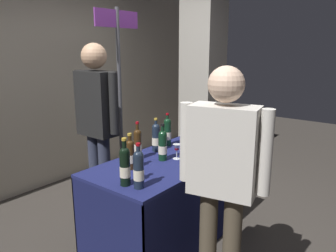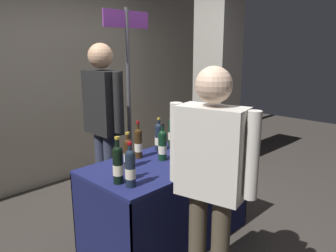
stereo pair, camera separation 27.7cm
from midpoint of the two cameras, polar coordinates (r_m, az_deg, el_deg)
The scene contains 20 objects.
ground_plane at distance 3.20m, azimuth 2.62°, elevation -19.06°, with size 12.00×12.00×0.00m, color #38332D.
back_partition at distance 4.32m, azimuth -18.13°, elevation 8.99°, with size 7.75×0.12×2.85m, color #B2A893.
concrete_pillar at distance 4.68m, azimuth 10.35°, elevation 9.81°, with size 0.48×0.48×2.87m, color gray.
tasting_table at distance 2.94m, azimuth 2.74°, elevation -10.33°, with size 1.46×0.74×0.77m.
featured_wine_bottle at distance 2.63m, azimuth -4.02°, elevation -4.68°, with size 0.07×0.07×0.30m.
display_bottle_0 at distance 2.96m, azimuth 9.91°, elevation -2.71°, with size 0.07×0.07×0.31m.
display_bottle_1 at distance 2.62m, azimuth 6.10°, elevation -4.77°, with size 0.07×0.07×0.30m.
display_bottle_2 at distance 2.85m, azimuth -2.43°, elevation -2.97°, with size 0.07×0.07×0.33m.
display_bottle_3 at distance 2.34m, azimuth -5.36°, elevation -6.62°, with size 0.08×0.08×0.35m.
display_bottle_4 at distance 3.22m, azimuth 3.14°, elevation -1.01°, with size 0.07×0.07×0.33m.
display_bottle_5 at distance 2.84m, azimuth 7.17°, elevation -3.21°, with size 0.07×0.07×0.32m.
display_bottle_6 at distance 2.28m, azimuth -3.11°, elevation -7.31°, with size 0.07×0.07×0.32m.
display_bottle_7 at distance 2.80m, azimuth 1.88°, elevation -3.33°, with size 0.08×0.08×0.32m.
display_bottle_8 at distance 3.05m, azimuth 0.98°, elevation -1.90°, with size 0.08×0.08×0.32m.
wine_glass_near_vendor at distance 2.84m, azimuth 4.37°, elevation -3.94°, with size 0.07×0.07×0.13m.
flower_vase at distance 3.01m, azimuth 7.17°, elevation -2.64°, with size 0.09×0.11×0.39m.
brochure_stand at distance 3.21m, azimuth 10.82°, elevation -2.59°, with size 0.15×0.01×0.14m, color silver.
vendor_presenter at distance 3.29m, azimuth -8.87°, elevation 1.88°, with size 0.24×0.57×1.76m.
taster_foreground_right at distance 2.09m, azimuth 11.31°, elevation -7.80°, with size 0.29×0.58×1.62m.
booth_signpost at distance 3.64m, azimuth -4.76°, elevation 7.47°, with size 0.60×0.04×2.13m.
Camera 2 is at (-1.94, -1.87, 1.72)m, focal length 35.01 mm.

